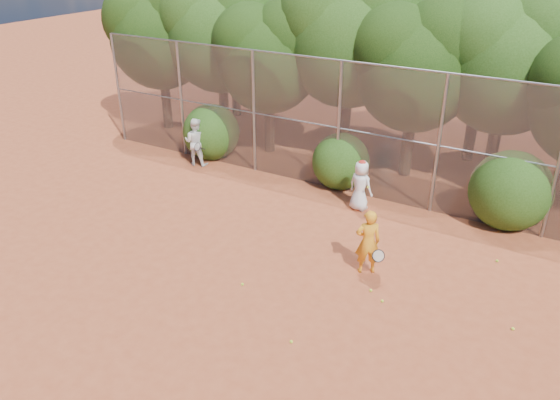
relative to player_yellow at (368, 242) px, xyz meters
The scene contains 23 objects.
ground 2.77m from the player_yellow, 126.55° to the right, with size 80.00×80.00×0.00m, color #974022.
fence_back 4.41m from the player_yellow, 113.64° to the left, with size 20.05×0.09×4.03m.
tree_0 12.89m from the player_yellow, 151.79° to the left, with size 4.38×3.81×6.00m.
tree_1 11.18m from the player_yellow, 143.02° to the left, with size 4.64×4.03×6.35m.
tree_2 8.75m from the player_yellow, 136.55° to the left, with size 3.99×3.47×5.47m.
tree_3 8.38m from the player_yellow, 117.62° to the left, with size 4.89×4.26×6.70m.
tree_4 6.86m from the player_yellow, 99.50° to the left, with size 4.19×3.64×5.73m.
tree_5 7.77m from the player_yellow, 77.90° to the left, with size 4.51×3.92×6.17m.
tree_9 13.38m from the player_yellow, 137.51° to the left, with size 4.83×4.20×6.62m.
tree_10 10.70m from the player_yellow, 116.83° to the left, with size 5.15×4.48×7.06m.
tree_11 9.16m from the player_yellow, 86.75° to the left, with size 4.64×4.03×6.35m.
bush_0 8.65m from the player_yellow, 151.15° to the left, with size 2.00×2.00×2.00m, color #1F4010.
bush_1 4.91m from the player_yellow, 121.69° to the left, with size 1.80×1.80×1.80m, color #1F4010.
bush_2 4.83m from the player_yellow, 59.85° to the left, with size 2.20×2.20×2.20m, color #1F4010.
player_yellow is the anchor object (origin of this frame).
player_teen 3.26m from the player_yellow, 115.43° to the left, with size 0.81×0.61×1.52m.
player_white 8.25m from the player_yellow, 156.63° to the left, with size 0.94×0.82×1.66m.
ball_0 1.45m from the player_yellow, 50.87° to the right, with size 0.07×0.07×0.07m, color #B9DD28.
ball_1 1.13m from the player_yellow, 59.89° to the right, with size 0.07×0.07×0.07m, color #B9DD28.
ball_2 3.21m from the player_yellow, 95.75° to the right, with size 0.07×0.07×0.07m, color #B9DD28.
ball_3 3.53m from the player_yellow, ahead, with size 0.07×0.07×0.07m, color #B9DD28.
ball_4 3.06m from the player_yellow, 138.63° to the right, with size 0.07×0.07×0.07m, color #B9DD28.
ball_5 3.40m from the player_yellow, 37.01° to the left, with size 0.07×0.07×0.07m, color #B9DD28.
Camera 1 is at (5.27, -8.34, 7.32)m, focal length 35.00 mm.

